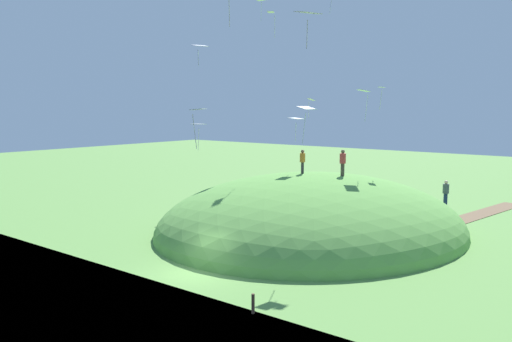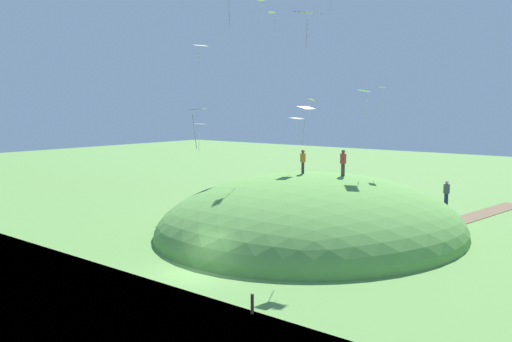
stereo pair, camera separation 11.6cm
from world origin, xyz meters
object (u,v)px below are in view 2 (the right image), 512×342
object	(u,v)px
kite_2	(382,89)
kite_9	(312,101)
kite_5	(198,111)
mooring_post	(252,304)
kite_8	(306,110)
person_near_shore	(447,190)
kite_12	(364,92)
kite_6	(200,47)
person_watching_kites	(343,159)
kite_7	(261,0)
person_with_child	(303,159)
person_on_hilltop	(265,188)
kite_0	(308,14)
kite_4	(297,119)
kite_3	(272,14)
kite_14	(199,125)

from	to	relation	value
kite_2	kite_9	distance (m)	8.43
kite_5	mooring_post	xyz separation A→B (m)	(-4.22, -7.28, -7.93)
kite_8	person_near_shore	bearing A→B (deg)	-14.41
kite_12	kite_6	bearing A→B (deg)	149.19
person_watching_kites	kite_6	xyz separation A→B (m)	(-7.87, 5.80, 7.31)
kite_9	kite_7	bearing A→B (deg)	92.67
person_with_child	mooring_post	world-z (taller)	person_with_child
person_on_hilltop	kite_7	size ratio (longest dim) A/B	0.88
person_near_shore	kite_7	size ratio (longest dim) A/B	0.87
kite_0	kite_5	distance (m)	7.92
kite_6	kite_8	size ratio (longest dim) A/B	0.62
kite_0	kite_4	size ratio (longest dim) A/B	1.04
kite_0	kite_3	bearing A→B (deg)	43.03
kite_0	kite_8	xyz separation A→B (m)	(2.57, 1.71, -4.65)
kite_0	kite_8	world-z (taller)	kite_0
person_with_child	kite_2	xyz separation A→B (m)	(5.87, -3.03, 4.88)
kite_2	kite_4	distance (m)	6.87
kite_2	kite_8	size ratio (longest dim) A/B	0.81
kite_0	kite_9	xyz separation A→B (m)	(17.35, 10.88, -3.96)
kite_7	kite_9	size ratio (longest dim) A/B	1.21
kite_3	kite_12	xyz separation A→B (m)	(-0.06, -8.18, -6.19)
kite_8	mooring_post	size ratio (longest dim) A/B	2.47
kite_0	mooring_post	xyz separation A→B (m)	(-5.67, -1.10, -12.67)
kite_7	kite_12	size ratio (longest dim) A/B	0.91
kite_5	kite_8	world-z (taller)	kite_8
person_on_hilltop	kite_7	world-z (taller)	kite_7
person_on_hilltop	kite_9	distance (m)	9.10
person_on_hilltop	kite_12	world-z (taller)	kite_12
kite_8	person_watching_kites	bearing A→B (deg)	13.00
kite_0	kite_3	size ratio (longest dim) A/B	0.89
kite_9	kite_12	xyz separation A→B (m)	(-5.32, -7.78, 0.51)
kite_0	kite_4	world-z (taller)	kite_0
person_near_shore	kite_3	xyz separation A→B (m)	(-3.74, 12.98, 13.17)
kite_12	mooring_post	world-z (taller)	kite_12
kite_5	kite_14	distance (m)	14.46
kite_0	kite_14	distance (m)	19.46
person_with_child	person_watching_kites	bearing A→B (deg)	-130.99
person_near_shore	kite_8	distance (m)	14.86
person_watching_kites	kite_4	bearing A→B (deg)	-70.89
kite_5	kite_12	size ratio (longest dim) A/B	0.96
kite_6	kite_7	size ratio (longest dim) A/B	0.63
kite_2	kite_12	world-z (taller)	kite_2
kite_2	kite_7	bearing A→B (deg)	79.27
person_watching_kites	kite_7	world-z (taller)	kite_7
kite_7	kite_14	xyz separation A→B (m)	(-8.29, 0.01, -11.20)
kite_4	kite_7	size ratio (longest dim) A/B	0.82
kite_5	kite_7	world-z (taller)	kite_7
kite_3	kite_9	xyz separation A→B (m)	(5.26, -0.40, -6.70)
kite_9	kite_12	bearing A→B (deg)	-124.38
person_with_child	person_near_shore	distance (m)	10.73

